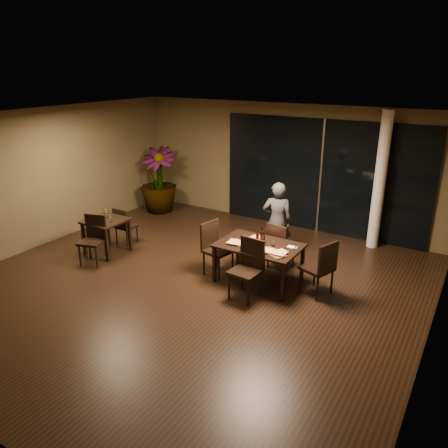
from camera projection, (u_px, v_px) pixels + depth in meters
ground at (190, 285)px, 8.09m from camera, size 8.00×8.00×0.00m
wall_back at (284, 165)px, 10.81m from camera, size 8.00×0.10×3.00m
wall_left at (38, 178)px, 9.56m from camera, size 0.10×8.00×3.00m
wall_right at (444, 260)px, 5.58m from camera, size 0.10×8.00×3.00m
ceiling at (185, 119)px, 7.05m from camera, size 8.00×8.00×0.04m
window_panel at (321, 177)px, 10.30m from camera, size 5.00×0.06×2.70m
column at (380, 181)px, 9.31m from camera, size 0.24×0.24×3.00m
main_table at (259, 248)px, 8.00m from camera, size 1.50×1.00×0.75m
side_table at (106, 225)px, 9.29m from camera, size 0.80×0.80×0.75m
chair_main_far at (279, 244)px, 8.55m from camera, size 0.50×0.50×0.96m
chair_main_near at (248, 265)px, 7.53m from camera, size 0.53×0.53×1.05m
chair_main_left at (215, 245)px, 8.38m from camera, size 0.56×0.56×1.04m
chair_main_right at (321, 266)px, 7.54m from camera, size 0.61×0.61×1.03m
chair_side_far at (124, 224)px, 9.78m from camera, size 0.40×0.40×0.86m
chair_side_near at (94, 237)px, 8.88m from camera, size 0.57×0.57×0.99m
diner at (277, 221)px, 8.93m from camera, size 0.66×0.55×1.65m
potted_plant at (158, 180)px, 11.88m from camera, size 1.20×1.20×1.77m
pizza_board_left at (241, 244)px, 7.97m from camera, size 0.55×0.38×0.01m
pizza_board_right at (273, 253)px, 7.61m from camera, size 0.57×0.46×0.01m
oblong_pizza_left at (241, 243)px, 7.97m from camera, size 0.50×0.29×0.02m
oblong_pizza_right at (273, 252)px, 7.60m from camera, size 0.46×0.22×0.02m
round_pizza at (257, 238)px, 8.26m from camera, size 0.28×0.28×0.01m
bottle_a at (257, 237)px, 7.97m from camera, size 0.06×0.06×0.28m
bottle_b at (263, 238)px, 7.91m from camera, size 0.06×0.06×0.26m
bottle_c at (262, 235)px, 7.98m from camera, size 0.07×0.07×0.32m
tumbler_left at (248, 239)px, 8.12m from camera, size 0.07×0.07×0.08m
tumbler_right at (273, 244)px, 7.90m from camera, size 0.08×0.08×0.09m
napkin_near at (283, 251)px, 7.68m from camera, size 0.20×0.15×0.01m
napkin_far at (292, 247)px, 7.84m from camera, size 0.18×0.10×0.01m
wine_glass_a at (106, 214)px, 9.32m from camera, size 0.09×0.09×0.20m
wine_glass_b at (110, 218)px, 9.10m from camera, size 0.07×0.07×0.16m
side_napkin at (97, 223)px, 9.06m from camera, size 0.20×0.15×0.01m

